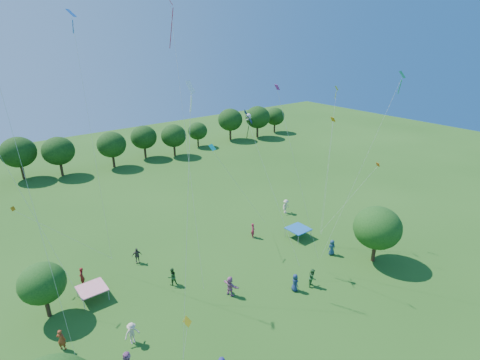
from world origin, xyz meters
name	(u,v)px	position (x,y,z in m)	size (l,w,h in m)	color
near_tree_north	(42,283)	(-13.02, 22.06, 3.12)	(3.52, 3.52, 4.71)	#422B19
near_tree_east	(377,228)	(14.16, 10.74, 3.69)	(4.56, 4.56, 5.74)	#422B19
treeline	(71,148)	(-1.73, 55.43, 4.09)	(88.01, 8.77, 6.77)	#422B19
tent_red_stripe	(92,288)	(-9.57, 22.00, 1.04)	(2.20, 2.20, 1.10)	red
tent_blue	(298,229)	(11.67, 18.54, 1.04)	(2.20, 2.20, 1.10)	#1856A0
crowd_person_1	(61,340)	(-13.06, 17.80, 0.85)	(0.63, 0.41, 1.70)	maroon
crowd_person_2	(172,277)	(-3.34, 19.59, 0.84)	(0.83, 0.45, 1.67)	#234D21
crowd_person_3	(132,333)	(-8.88, 15.29, 0.87)	(1.13, 0.51, 1.74)	beige
crowd_person_4	(137,256)	(-4.39, 24.75, 0.81)	(0.95, 0.43, 1.62)	#413A34
crowd_person_5	(230,286)	(-0.11, 15.25, 0.91)	(1.70, 0.61, 1.82)	#AF6693
crowd_person_6	(295,283)	(4.70, 12.25, 0.82)	(0.81, 0.44, 1.64)	navy
crowd_person_7	(253,230)	(7.74, 21.60, 0.85)	(0.63, 0.41, 1.70)	#A01D3A
crowd_person_8	(312,278)	(6.40, 11.75, 0.87)	(0.85, 0.46, 1.73)	#265A2A
crowd_person_9	(286,206)	(14.82, 23.69, 0.91)	(1.19, 0.53, 1.82)	beige
crowd_person_12	(332,247)	(11.80, 14.00, 0.83)	(0.82, 0.44, 1.65)	navy
crowd_person_13	(82,276)	(-9.68, 24.54, 0.86)	(0.64, 0.41, 1.71)	maroon
pirate_kite	(249,119)	(4.90, 18.93, 14.02)	(2.11, 6.51, 13.47)	black
red_high_kite	(177,60)	(-0.95, 20.75, 19.08)	(2.03, 6.30, 22.34)	red
small_kite_0	(363,183)	(14.39, 13.07, 7.55)	(2.46, 4.39, 8.45)	#E54A0D
small_kite_1	(330,144)	(13.79, 16.92, 10.70)	(1.99, 1.39, 12.03)	#D06E0A
small_kite_2	(333,124)	(14.43, 17.31, 12.54)	(2.95, 2.09, 14.90)	#BCC811
small_kite_3	(384,117)	(11.19, 9.93, 14.87)	(3.29, 4.01, 17.10)	#18873C
small_kite_4	(80,69)	(-7.05, 24.87, 18.49)	(0.85, 0.90, 21.38)	blue
small_kite_5	(289,139)	(6.09, 15.14, 12.88)	(3.61, 3.05, 15.98)	purple
small_kite_6	(189,158)	(-6.92, 9.23, 15.29)	(1.34, 1.24, 17.70)	white
small_kite_7	(220,159)	(4.44, 22.89, 9.43)	(6.15, 2.01, 9.68)	#0AA49B
small_kite_8	(9,171)	(-13.14, 25.37, 11.37)	(3.29, 6.76, 12.94)	red
small_kite_9	(42,224)	(-11.53, 27.03, 5.69)	(6.86, 3.10, 6.24)	orange
small_kite_10	(187,325)	(-7.10, 10.24, 4.24)	(1.04, 0.63, 3.39)	gold
small_kite_11	(16,146)	(-13.45, 14.95, 15.76)	(1.04, 1.47, 20.12)	green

